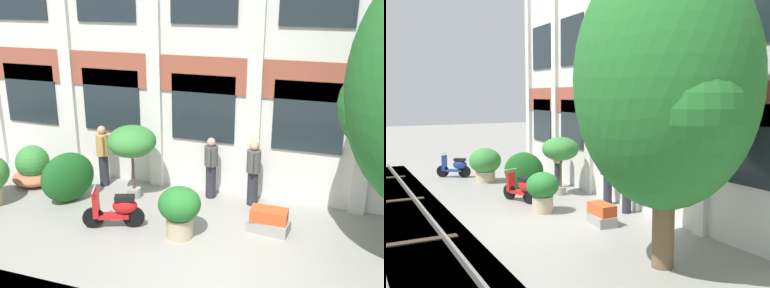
# 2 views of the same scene
# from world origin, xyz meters

# --- Properties ---
(ground_plane) EXTENTS (80.00, 80.00, 0.00)m
(ground_plane) POSITION_xyz_m (0.00, 0.00, 0.00)
(ground_plane) COLOR gray
(apartment_facade) EXTENTS (15.91, 0.64, 7.75)m
(apartment_facade) POSITION_xyz_m (0.00, 3.16, 3.86)
(apartment_facade) COLOR silver
(apartment_facade) RESTS_ON ground
(rail_tracks) EXTENTS (23.55, 2.80, 0.43)m
(rail_tracks) POSITION_xyz_m (-0.00, -3.18, -0.13)
(rail_tracks) COLOR #423F3A
(rail_tracks) RESTS_ON ground
(broadleaf_tree) EXTENTS (3.60, 3.43, 5.94)m
(broadleaf_tree) POSITION_xyz_m (3.71, 0.86, 3.44)
(broadleaf_tree) COLOR brown
(broadleaf_tree) RESTS_ON ground
(potted_plant_tall_urn) EXTENTS (1.22, 1.22, 1.91)m
(potted_plant_tall_urn) POSITION_xyz_m (-2.83, 1.93, 1.48)
(potted_plant_tall_urn) COLOR gray
(potted_plant_tall_urn) RESTS_ON ground
(potted_plant_fluted_column) EXTENTS (0.92, 0.92, 1.14)m
(potted_plant_fluted_column) POSITION_xyz_m (-1.04, 0.48, 0.66)
(potted_plant_fluted_column) COLOR tan
(potted_plant_fluted_column) RESTS_ON ground
(potted_plant_wide_bowl) EXTENTS (1.14, 1.14, 1.10)m
(potted_plant_wide_bowl) POSITION_xyz_m (-5.80, 1.81, 0.46)
(potted_plant_wide_bowl) COLOR #B76647
(potted_plant_wide_bowl) RESTS_ON ground
(potted_plant_stone_basin) EXTENTS (1.19, 1.19, 1.29)m
(potted_plant_stone_basin) POSITION_xyz_m (-6.11, 0.39, 0.73)
(potted_plant_stone_basin) COLOR tan
(potted_plant_stone_basin) RESTS_ON ground
(potted_plant_square_trough) EXTENTS (0.94, 0.58, 0.54)m
(potted_plant_square_trough) POSITION_xyz_m (0.74, 1.32, 0.25)
(potted_plant_square_trough) COLOR gray
(potted_plant_square_trough) RESTS_ON ground
(scooter_near_curb) EXTENTS (1.32, 0.70, 0.98)m
(scooter_near_curb) POSITION_xyz_m (-2.52, 0.40, 0.44)
(scooter_near_curb) COLOR black
(scooter_near_curb) RESTS_ON ground
(scooter_second_parked) EXTENTS (0.87, 1.18, 0.98)m
(scooter_second_parked) POSITION_xyz_m (-7.60, -0.39, 0.44)
(scooter_second_parked) COLOR black
(scooter_second_parked) RESTS_ON ground
(resident_by_doorway) EXTENTS (0.34, 0.53, 1.61)m
(resident_by_doorway) POSITION_xyz_m (-0.97, 2.58, 0.86)
(resident_by_doorway) COLOR #282833
(resident_by_doorway) RESTS_ON ground
(resident_watching_tracks) EXTENTS (0.34, 0.49, 1.68)m
(resident_watching_tracks) POSITION_xyz_m (-3.93, 2.38, 0.91)
(resident_watching_tracks) COLOR #282833
(resident_watching_tracks) RESTS_ON ground
(resident_near_plants) EXTENTS (0.34, 0.53, 1.65)m
(resident_near_plants) POSITION_xyz_m (0.13, 2.51, 0.89)
(resident_near_plants) COLOR #282833
(resident_near_plants) RESTS_ON ground
(topiary_hedge) EXTENTS (1.32, 1.54, 1.28)m
(topiary_hedge) POSITION_xyz_m (-4.28, 1.22, 0.64)
(topiary_hedge) COLOR #19561E
(topiary_hedge) RESTS_ON ground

